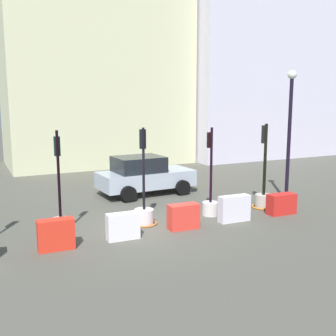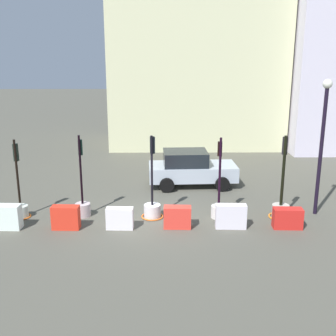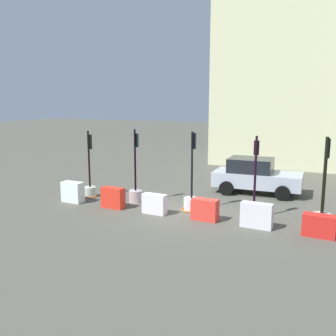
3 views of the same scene
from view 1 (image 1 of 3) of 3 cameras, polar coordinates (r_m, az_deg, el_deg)
name	(u,v)px [view 1 (image 1 of 3)]	position (r m, az deg, el deg)	size (l,w,h in m)	color
ground_plane	(145,226)	(13.69, -3.30, -8.21)	(120.00, 120.00, 0.00)	#4E4D42
traffic_light_1	(60,216)	(13.16, -14.87, -6.57)	(0.60, 0.60, 3.27)	#BAA8AA
traffic_light_2	(144,209)	(13.81, -3.40, -5.82)	(0.88, 0.88, 3.28)	silver
traffic_light_3	(210,199)	(14.90, 5.98, -4.33)	(0.59, 0.59, 3.21)	silver
traffic_light_4	(264,194)	(16.31, 13.28, -3.51)	(0.91, 0.91, 3.28)	#B5AC9F
construction_barrier_1	(56,234)	(11.95, -15.47, -8.99)	(1.02, 0.45, 0.88)	red
construction_barrier_2	(123,226)	(12.43, -6.35, -8.14)	(1.00, 0.41, 0.81)	white
construction_barrier_3	(183,217)	(13.33, 2.18, -6.84)	(1.02, 0.49, 0.82)	red
construction_barrier_4	(234,209)	(14.30, 9.28, -5.64)	(1.14, 0.42, 0.91)	silver
construction_barrier_5	(281,204)	(15.58, 15.64, -4.89)	(1.08, 0.52, 0.76)	red
car_silver_hatchback	(144,175)	(18.10, -3.39, -1.01)	(4.29, 2.43, 1.72)	#A8B3C1
building_main_facade	(96,56)	(27.65, -10.09, 15.26)	(11.98, 6.40, 13.93)	beige
building_corner_block	(245,54)	(33.10, 10.83, 15.41)	(12.51, 9.20, 15.26)	silver
street_lamp_post	(290,122)	(17.22, 16.74, 6.25)	(0.36, 0.36, 5.34)	black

